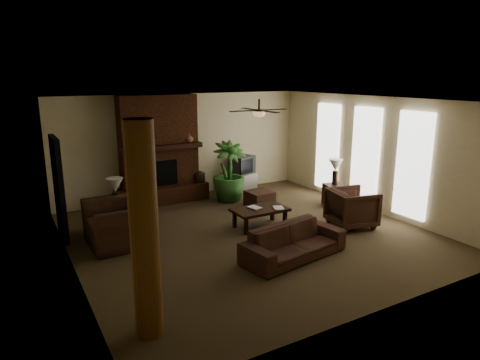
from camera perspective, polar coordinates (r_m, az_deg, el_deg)
room_shell at (r=8.69m, az=1.30°, el=1.37°), size 7.00×7.00×7.00m
fireplace at (r=11.29m, az=-10.68°, el=2.80°), size 2.40×0.70×2.80m
windows at (r=10.99m, az=16.40°, el=3.20°), size 0.08×3.65×2.35m
log_column at (r=5.42m, az=-12.68°, el=-6.88°), size 0.36×0.36×2.80m
doorway at (r=9.40m, az=-23.08°, el=-1.01°), size 0.10×1.00×2.10m
ceiling_fan at (r=8.98m, az=2.57°, el=9.06°), size 1.35×1.35×0.37m
sofa at (r=7.93m, az=7.22°, el=-7.57°), size 2.12×0.92×0.80m
armchair_left at (r=8.76m, az=-15.98°, el=-4.69°), size 0.89×1.34×1.15m
armchair_right at (r=9.74m, az=14.78°, el=-3.39°), size 1.02×1.07×0.93m
coffee_table at (r=9.41m, az=2.68°, el=-4.15°), size 1.20×0.70×0.43m
ottoman at (r=10.91m, az=2.62°, el=-2.53°), size 0.65×0.65×0.40m
tv_stand at (r=12.39m, az=0.10°, el=-0.27°), size 0.90×0.60×0.50m
tv at (r=12.28m, az=0.28°, el=2.05°), size 0.78×0.71×0.52m
floor_vase at (r=11.63m, az=-5.51°, el=-0.35°), size 0.34×0.34×0.77m
floor_plant at (r=11.36m, az=-1.50°, el=-0.57°), size 0.89×1.59×0.89m
side_table_left at (r=9.44m, az=-16.18°, el=-5.28°), size 0.66×0.66×0.55m
lamp_left at (r=9.26m, az=-16.38°, el=-0.96°), size 0.42×0.42×0.65m
side_table_right at (r=11.24m, az=12.56°, el=-1.97°), size 0.61×0.61×0.55m
lamp_right at (r=11.12m, az=12.67°, el=1.71°), size 0.36×0.36×0.65m
mantel_plant at (r=10.67m, az=-14.58°, el=5.04°), size 0.43×0.46×0.33m
mantel_vase at (r=11.28m, az=-6.79°, el=5.58°), size 0.26×0.27×0.22m
book_a at (r=9.29m, az=1.48°, el=-3.08°), size 0.22×0.07×0.29m
book_b at (r=9.36m, az=4.54°, el=-2.98°), size 0.20×0.11×0.29m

